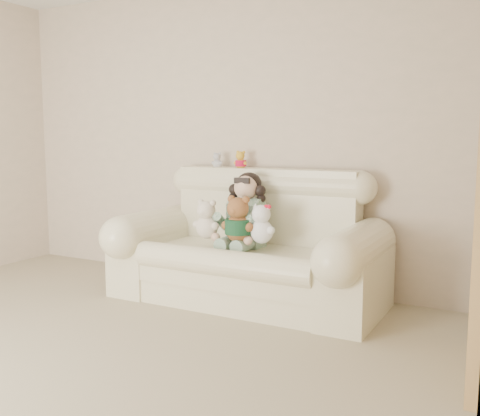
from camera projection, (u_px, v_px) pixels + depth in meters
The scene contains 9 objects.
wall_back at pixel (226, 135), 4.81m from camera, with size 4.50×4.50×0.00m, color #BDAD96.
wall_right at pixel (470, 130), 1.56m from camera, with size 5.00×5.00×0.00m, color #BDAD96.
sofa at pixel (246, 237), 4.24m from camera, with size 2.10×0.95×1.03m, color beige, non-canonical shape.
seated_child at pixel (246, 209), 4.31m from camera, with size 0.36×0.44×0.60m, color #2E7349, non-canonical shape.
brown_teddy at pixel (239, 215), 4.08m from camera, with size 0.26×0.20×0.41m, color brown, non-canonical shape.
white_cat at pixel (262, 220), 4.04m from camera, with size 0.22×0.17×0.35m, color white, non-canonical shape.
cream_teddy at pixel (207, 216), 4.23m from camera, with size 0.23×0.18×0.36m, color #EFE4CF, non-canonical shape.
yellow_mini_bear at pixel (241, 158), 4.60m from camera, with size 0.12×0.09×0.19m, color gold, non-canonical shape.
grey_mini_plush at pixel (217, 159), 4.72m from camera, with size 0.11×0.08×0.17m, color silver, non-canonical shape.
Camera 1 is at (2.42, -1.70, 1.28)m, focal length 40.95 mm.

